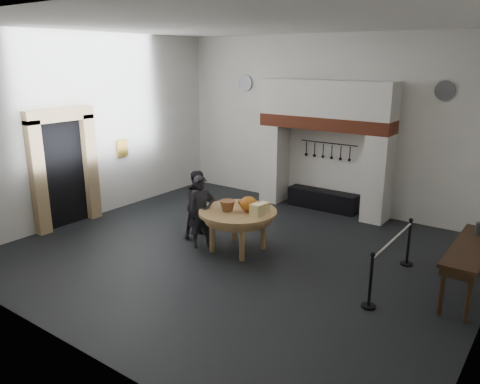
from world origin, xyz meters
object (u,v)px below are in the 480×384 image
Objects in this scene: work_table at (238,212)px; visitor_near at (201,212)px; barrier_post_far at (409,243)px; side_table at (471,247)px; barrier_post_near at (370,282)px; iron_range at (323,200)px; visitor_far at (199,204)px.

work_table is 1.04× the size of visitor_near.
barrier_post_far is at bearing -29.96° from visitor_near.
visitor_near is at bearing -168.71° from side_table.
visitor_near is at bearing 174.50° from barrier_post_near.
visitor_near is (-0.92, -3.88, 0.53)m from iron_range.
visitor_near is 3.88m from barrier_post_near.
side_table is (4.28, 0.72, 0.03)m from work_table.
visitor_near reaches higher than iron_range.
work_table is 1.79× the size of barrier_post_far.
visitor_near is 1.73× the size of barrier_post_near.
side_table is 1.40m from barrier_post_far.
barrier_post_far is (3.10, 1.35, -0.39)m from work_table.
iron_range is at bearing 87.14° from work_table.
barrier_post_near is (4.24, -0.77, -0.31)m from visitor_far.
visitor_near is 1.73× the size of barrier_post_far.
visitor_far is 4.43m from barrier_post_far.
visitor_far reaches higher than barrier_post_far.
barrier_post_far is at bearing -50.09° from visitor_far.
barrier_post_far is at bearing -37.59° from iron_range.
barrier_post_far reaches higher than iron_range.
visitor_near is 5.12m from side_table.
side_table is 2.44× the size of barrier_post_far.
side_table is at bearing -35.09° from iron_range.
side_table is at bearing -59.92° from visitor_far.
iron_range is 1.25× the size of visitor_far.
iron_range is 3.65m from work_table.
visitor_far is at bearing 169.72° from barrier_post_near.
visitor_far reaches higher than iron_range.
work_table is 4.34m from side_table.
iron_range is 1.22× the size of visitor_near.
side_table reaches higher than iron_range.
work_table is at bearing 168.09° from barrier_post_near.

